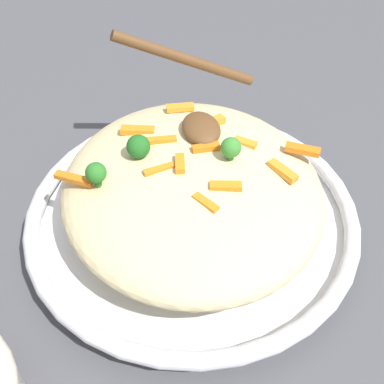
% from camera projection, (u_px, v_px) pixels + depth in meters
% --- Properties ---
extents(ground_plane, '(2.40, 2.40, 0.00)m').
position_uv_depth(ground_plane, '(192.00, 229.00, 0.55)').
color(ground_plane, '#4C4C51').
extents(serving_bowl, '(0.36, 0.36, 0.04)m').
position_uv_depth(serving_bowl, '(192.00, 217.00, 0.53)').
color(serving_bowl, silver).
rests_on(serving_bowl, ground_plane).
extents(pasta_mound, '(0.29, 0.27, 0.07)m').
position_uv_depth(pasta_mound, '(192.00, 188.00, 0.50)').
color(pasta_mound, beige).
rests_on(pasta_mound, serving_bowl).
extents(carrot_piece_0, '(0.01, 0.03, 0.01)m').
position_uv_depth(carrot_piece_0, '(206.00, 148.00, 0.49)').
color(carrot_piece_0, orange).
rests_on(carrot_piece_0, pasta_mound).
extents(carrot_piece_1, '(0.03, 0.01, 0.01)m').
position_uv_depth(carrot_piece_1, '(181.00, 166.00, 0.47)').
color(carrot_piece_1, orange).
rests_on(carrot_piece_1, pasta_mound).
extents(carrot_piece_2, '(0.03, 0.02, 0.01)m').
position_uv_depth(carrot_piece_2, '(283.00, 171.00, 0.47)').
color(carrot_piece_2, orange).
rests_on(carrot_piece_2, pasta_mound).
extents(carrot_piece_3, '(0.03, 0.04, 0.01)m').
position_uv_depth(carrot_piece_3, '(301.00, 147.00, 0.50)').
color(carrot_piece_3, orange).
rests_on(carrot_piece_3, pasta_mound).
extents(carrot_piece_4, '(0.02, 0.03, 0.01)m').
position_uv_depth(carrot_piece_4, '(212.00, 123.00, 0.53)').
color(carrot_piece_4, orange).
rests_on(carrot_piece_4, pasta_mound).
extents(carrot_piece_5, '(0.01, 0.03, 0.01)m').
position_uv_depth(carrot_piece_5, '(180.00, 108.00, 0.55)').
color(carrot_piece_5, orange).
rests_on(carrot_piece_5, pasta_mound).
extents(carrot_piece_6, '(0.02, 0.02, 0.01)m').
position_uv_depth(carrot_piece_6, '(245.00, 143.00, 0.50)').
color(carrot_piece_6, orange).
rests_on(carrot_piece_6, pasta_mound).
extents(carrot_piece_7, '(0.02, 0.04, 0.01)m').
position_uv_depth(carrot_piece_7, '(138.00, 130.00, 0.52)').
color(carrot_piece_7, orange).
rests_on(carrot_piece_7, pasta_mound).
extents(carrot_piece_8, '(0.01, 0.03, 0.01)m').
position_uv_depth(carrot_piece_8, '(159.00, 168.00, 0.47)').
color(carrot_piece_8, orange).
rests_on(carrot_piece_8, pasta_mound).
extents(carrot_piece_9, '(0.01, 0.04, 0.01)m').
position_uv_depth(carrot_piece_9, '(158.00, 141.00, 0.50)').
color(carrot_piece_9, orange).
rests_on(carrot_piece_9, pasta_mound).
extents(carrot_piece_10, '(0.03, 0.02, 0.01)m').
position_uv_depth(carrot_piece_10, '(201.00, 204.00, 0.44)').
color(carrot_piece_10, orange).
rests_on(carrot_piece_10, pasta_mound).
extents(carrot_piece_11, '(0.02, 0.03, 0.01)m').
position_uv_depth(carrot_piece_11, '(226.00, 187.00, 0.45)').
color(carrot_piece_11, orange).
rests_on(carrot_piece_11, pasta_mound).
extents(carrot_piece_12, '(0.03, 0.04, 0.01)m').
position_uv_depth(carrot_piece_12, '(74.00, 179.00, 0.47)').
color(carrot_piece_12, orange).
rests_on(carrot_piece_12, pasta_mound).
extents(broccoli_floret_0, '(0.02, 0.02, 0.03)m').
position_uv_depth(broccoli_floret_0, '(230.00, 146.00, 0.48)').
color(broccoli_floret_0, '#377928').
rests_on(broccoli_floret_0, pasta_mound).
extents(broccoli_floret_1, '(0.02, 0.02, 0.03)m').
position_uv_depth(broccoli_floret_1, '(96.00, 174.00, 0.45)').
color(broccoli_floret_1, '#296820').
rests_on(broccoli_floret_1, pasta_mound).
extents(broccoli_floret_2, '(0.02, 0.02, 0.03)m').
position_uv_depth(broccoli_floret_2, '(138.00, 147.00, 0.48)').
color(broccoli_floret_2, '#205B1C').
rests_on(broccoli_floret_2, pasta_mound).
extents(serving_spoon, '(0.11, 0.16, 0.09)m').
position_uv_depth(serving_spoon, '(195.00, 101.00, 0.52)').
color(serving_spoon, brown).
rests_on(serving_spoon, pasta_mound).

